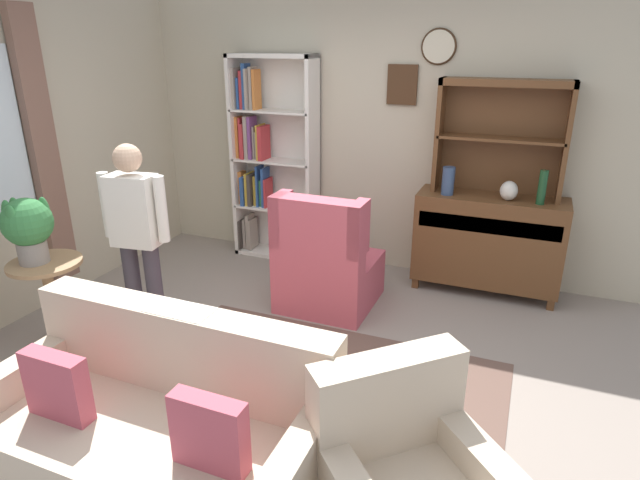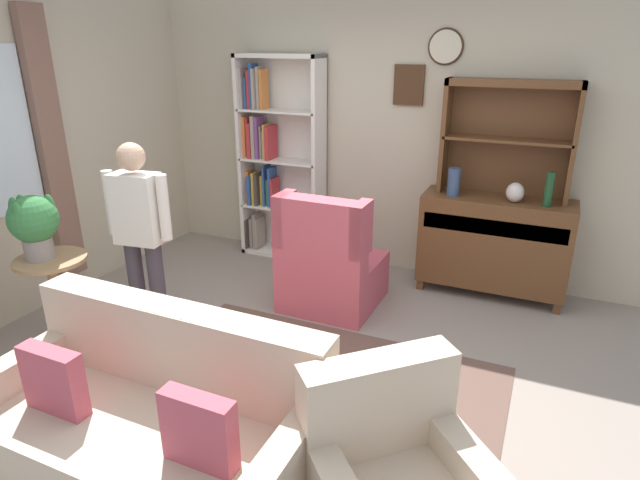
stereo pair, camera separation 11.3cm
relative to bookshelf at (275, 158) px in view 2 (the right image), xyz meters
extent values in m
cube|color=gray|center=(1.19, -1.94, -1.07)|extent=(5.40, 4.60, 0.02)
cube|color=#BCB299|center=(1.19, 0.19, 0.34)|extent=(5.00, 0.06, 2.80)
cylinder|color=beige|center=(1.66, 0.14, 1.11)|extent=(0.28, 0.03, 0.28)
torus|color=#382314|center=(1.66, 0.14, 1.11)|extent=(0.31, 0.02, 0.31)
cube|color=#422816|center=(1.35, 0.14, 0.77)|extent=(0.28, 0.03, 0.36)
cube|color=#BCB299|center=(-1.34, -1.94, 0.34)|extent=(0.06, 4.20, 2.80)
cube|color=#7F5B4C|center=(-1.25, -1.64, 0.29)|extent=(0.08, 0.24, 2.30)
cube|color=brown|center=(1.39, -2.24, -1.06)|extent=(2.49, 1.92, 0.01)
cube|color=silver|center=(-0.34, -0.01, -0.01)|extent=(0.04, 0.30, 2.10)
cube|color=silver|center=(0.52, -0.01, -0.01)|extent=(0.04, 0.30, 2.10)
cube|color=silver|center=(0.09, -0.01, 1.02)|extent=(0.90, 0.30, 0.04)
cube|color=silver|center=(0.09, -0.01, -1.04)|extent=(0.90, 0.30, 0.04)
cube|color=silver|center=(0.09, 0.13, -0.01)|extent=(0.90, 0.01, 2.10)
cube|color=silver|center=(0.09, -0.01, -0.52)|extent=(0.86, 0.30, 0.02)
cube|color=#3F3833|center=(-0.31, -0.03, -0.85)|extent=(0.02, 0.24, 0.32)
cube|color=gray|center=(-0.28, -0.03, -0.85)|extent=(0.03, 0.14, 0.33)
cube|color=gray|center=(-0.23, -0.03, -0.82)|extent=(0.04, 0.15, 0.38)
cube|color=gray|center=(-0.20, -0.03, -0.84)|extent=(0.02, 0.19, 0.34)
cube|color=silver|center=(0.09, -0.01, -0.01)|extent=(0.86, 0.30, 0.02)
cube|color=#CC7233|center=(-0.30, -0.03, -0.33)|extent=(0.04, 0.11, 0.35)
cube|color=#284C8C|center=(-0.26, -0.03, -0.35)|extent=(0.04, 0.23, 0.31)
cube|color=gold|center=(-0.21, -0.03, -0.33)|extent=(0.03, 0.20, 0.35)
cube|color=#3F3833|center=(-0.17, -0.03, -0.34)|extent=(0.04, 0.21, 0.34)
cube|color=gold|center=(-0.13, -0.03, -0.35)|extent=(0.04, 0.10, 0.32)
cube|color=#284C8C|center=(-0.09, -0.03, -0.29)|extent=(0.02, 0.17, 0.43)
cube|color=#337247|center=(-0.06, -0.03, -0.37)|extent=(0.03, 0.11, 0.28)
cube|color=#284C8C|center=(-0.02, -0.03, -0.30)|extent=(0.03, 0.17, 0.42)
cube|color=#B22D33|center=(0.01, -0.03, -0.36)|extent=(0.02, 0.18, 0.31)
cube|color=silver|center=(0.09, -0.01, 0.49)|extent=(0.86, 0.30, 0.02)
cube|color=#CC7233|center=(-0.31, -0.03, 0.21)|extent=(0.03, 0.13, 0.42)
cube|color=#B22D33|center=(-0.27, -0.03, 0.21)|extent=(0.02, 0.14, 0.42)
cube|color=#B22D33|center=(-0.24, -0.03, 0.18)|extent=(0.04, 0.20, 0.36)
cube|color=gray|center=(-0.19, -0.03, 0.22)|extent=(0.04, 0.18, 0.44)
cube|color=#723F7F|center=(-0.15, -0.03, 0.21)|extent=(0.03, 0.16, 0.43)
cube|color=gray|center=(-0.12, -0.03, 0.16)|extent=(0.02, 0.10, 0.33)
cube|color=gray|center=(-0.09, -0.03, 0.14)|extent=(0.03, 0.10, 0.28)
cube|color=gold|center=(-0.06, -0.03, 0.18)|extent=(0.02, 0.19, 0.36)
cube|color=#B22D33|center=(-0.02, -0.03, 0.17)|extent=(0.04, 0.21, 0.35)
cube|color=gray|center=(-0.31, -0.03, 0.70)|extent=(0.03, 0.19, 0.40)
cube|color=#284C8C|center=(-0.27, -0.03, 0.66)|extent=(0.03, 0.13, 0.31)
cube|color=#B22D33|center=(-0.24, -0.03, 0.69)|extent=(0.03, 0.12, 0.37)
cube|color=#284C8C|center=(-0.20, -0.03, 0.72)|extent=(0.04, 0.13, 0.44)
cube|color=gray|center=(-0.15, -0.03, 0.70)|extent=(0.02, 0.22, 0.39)
cube|color=gray|center=(-0.12, -0.03, 0.71)|extent=(0.03, 0.15, 0.41)
cube|color=#CC7233|center=(-0.08, -0.03, 0.70)|extent=(0.03, 0.15, 0.39)
cube|color=brown|center=(2.28, -0.08, -0.55)|extent=(1.30, 0.45, 0.82)
cube|color=brown|center=(1.68, -0.26, -1.01)|extent=(0.06, 0.06, 0.10)
cube|color=brown|center=(2.88, -0.26, -1.01)|extent=(0.06, 0.06, 0.10)
cube|color=brown|center=(1.68, 0.09, -1.01)|extent=(0.06, 0.06, 0.10)
cube|color=brown|center=(2.88, 0.09, -1.01)|extent=(0.06, 0.06, 0.10)
cube|color=#492C18|center=(2.28, -0.30, -0.35)|extent=(1.20, 0.01, 0.14)
cube|color=brown|center=(1.75, 0.00, 0.36)|extent=(0.04, 0.26, 1.00)
cube|color=brown|center=(2.81, 0.00, 0.36)|extent=(0.04, 0.26, 1.00)
cube|color=brown|center=(2.28, 0.00, 0.83)|extent=(1.10, 0.26, 0.06)
cube|color=brown|center=(2.28, 0.00, 0.36)|extent=(1.06, 0.26, 0.02)
cube|color=brown|center=(2.28, 0.12, 0.36)|extent=(1.10, 0.01, 1.00)
cylinder|color=#33476B|center=(1.89, -0.16, -0.02)|extent=(0.11, 0.11, 0.25)
ellipsoid|color=beige|center=(2.41, -0.15, -0.06)|extent=(0.15, 0.15, 0.17)
cylinder|color=#194223|center=(2.67, -0.17, 0.00)|extent=(0.07, 0.07, 0.29)
cube|color=beige|center=(0.95, -3.18, -0.85)|extent=(1.80, 0.86, 0.42)
cube|color=beige|center=(0.95, -2.86, -0.40)|extent=(1.80, 0.21, 0.48)
cube|color=beige|center=(0.12, -3.18, -0.76)|extent=(0.14, 0.85, 0.60)
cube|color=#B74C5B|center=(0.50, -3.30, -0.46)|extent=(0.36, 0.10, 0.36)
cube|color=#B74C5B|center=(1.40, -3.31, -0.46)|extent=(0.36, 0.10, 0.36)
cube|color=white|center=(0.95, -2.86, -0.16)|extent=(0.36, 0.18, 0.00)
cube|color=beige|center=(2.08, -2.85, -0.42)|extent=(0.67, 0.65, 0.48)
cube|color=#B74C5B|center=(1.03, -0.85, -0.85)|extent=(0.79, 0.81, 0.42)
cube|color=#B74C5B|center=(1.03, -1.15, -0.33)|extent=(0.78, 0.21, 0.63)
cube|color=#B74C5B|center=(1.37, -1.12, -0.23)|extent=(0.10, 0.28, 0.44)
cube|color=#B74C5B|center=(0.69, -1.11, -0.23)|extent=(0.10, 0.28, 0.44)
cylinder|color=#A87F56|center=(-0.66, -2.32, -0.37)|extent=(0.52, 0.52, 0.03)
cylinder|color=#A87F56|center=(-0.66, -2.32, -0.73)|extent=(0.08, 0.08, 0.67)
cylinder|color=#A87F56|center=(-0.66, -2.32, -1.05)|extent=(0.36, 0.36, 0.03)
cylinder|color=gray|center=(-0.71, -2.35, -0.28)|extent=(0.21, 0.21, 0.16)
sphere|color=#387F42|center=(-0.71, -2.35, -0.05)|extent=(0.35, 0.35, 0.35)
ellipsoid|color=#387F42|center=(-0.70, -2.47, -0.01)|extent=(0.10, 0.06, 0.25)
ellipsoid|color=#387F42|center=(-0.82, -2.39, -0.01)|extent=(0.10, 0.06, 0.25)
ellipsoid|color=#387F42|center=(-0.83, -2.33, -0.01)|extent=(0.10, 0.06, 0.25)
ellipsoid|color=#387F42|center=(-0.65, -2.24, -0.01)|extent=(0.10, 0.06, 0.25)
cylinder|color=beige|center=(-0.29, -2.57, -1.01)|extent=(0.14, 0.14, 0.11)
sphere|color=#235B2D|center=(-0.29, -2.57, -0.86)|extent=(0.23, 0.23, 0.23)
ellipsoid|color=#235B2D|center=(-0.35, -2.62, -0.83)|extent=(0.07, 0.04, 0.16)
ellipsoid|color=#235B2D|center=(-0.34, -2.51, -0.83)|extent=(0.07, 0.04, 0.16)
ellipsoid|color=#235B2D|center=(-0.21, -2.55, -0.83)|extent=(0.07, 0.04, 0.16)
ellipsoid|color=#235B2D|center=(-0.22, -2.53, -0.83)|extent=(0.07, 0.04, 0.16)
cylinder|color=#38333D|center=(-0.13, -2.02, -0.65)|extent=(0.14, 0.14, 0.82)
cylinder|color=#38333D|center=(0.05, -1.99, -0.65)|extent=(0.14, 0.14, 0.82)
cube|color=silver|center=(-0.04, -2.01, 0.02)|extent=(0.36, 0.25, 0.52)
sphere|color=tan|center=(-0.04, -2.01, 0.40)|extent=(0.23, 0.23, 0.20)
cylinder|color=silver|center=(-0.26, -2.04, 0.04)|extent=(0.09, 0.09, 0.48)
cylinder|color=silver|center=(0.18, -1.98, 0.04)|extent=(0.09, 0.09, 0.48)
camera|label=1|loc=(2.56, -4.88, 1.17)|focal=29.83mm
camera|label=2|loc=(2.66, -4.83, 1.17)|focal=29.83mm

